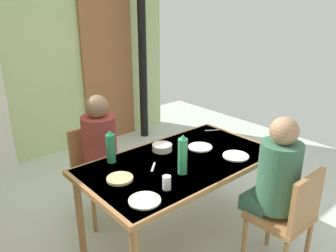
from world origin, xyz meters
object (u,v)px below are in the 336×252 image
object	(u,v)px
person_near_diner	(277,174)
water_bottle_green_far	(183,155)
chair_near_diner	(289,216)
chair_far_diner	(95,167)
person_far_diner	(100,144)
serving_bowl_center	(162,147)
water_bottle_green_near	(111,147)
dining_table	(180,168)

from	to	relation	value
person_near_diner	water_bottle_green_far	xyz separation A→B (m)	(-0.48, 0.49, 0.12)
chair_near_diner	water_bottle_green_far	bearing A→B (deg)	127.25
chair_near_diner	chair_far_diner	world-z (taller)	same
person_far_diner	person_near_diner	bearing A→B (deg)	117.31
person_far_diner	serving_bowl_center	world-z (taller)	person_far_diner
chair_far_diner	person_near_diner	xyz separation A→B (m)	(0.68, -1.46, 0.28)
water_bottle_green_near	chair_far_diner	bearing A→B (deg)	78.96
person_near_diner	dining_table	bearing A→B (deg)	117.16
person_near_diner	person_far_diner	xyz separation A→B (m)	(-0.68, 1.33, 0.00)
person_near_diner	serving_bowl_center	bearing A→B (deg)	110.16
water_bottle_green_far	chair_far_diner	bearing A→B (deg)	102.06
dining_table	water_bottle_green_far	size ratio (longest dim) A/B	5.17
serving_bowl_center	chair_far_diner	bearing A→B (deg)	122.23
chair_far_diner	person_far_diner	distance (m)	0.31
dining_table	water_bottle_green_near	bearing A→B (deg)	142.61
dining_table	serving_bowl_center	distance (m)	0.26
chair_far_diner	water_bottle_green_far	world-z (taller)	water_bottle_green_far
chair_far_diner	person_near_diner	size ratio (longest dim) A/B	1.13
water_bottle_green_far	person_far_diner	bearing A→B (deg)	103.95
dining_table	chair_far_diner	bearing A→B (deg)	113.31
dining_table	serving_bowl_center	size ratio (longest dim) A/B	9.40
water_bottle_green_near	dining_table	bearing A→B (deg)	-37.39
water_bottle_green_near	serving_bowl_center	xyz separation A→B (m)	(0.45, -0.09, -0.10)
chair_near_diner	chair_far_diner	size ratio (longest dim) A/B	1.00
water_bottle_green_near	serving_bowl_center	bearing A→B (deg)	-12.04
dining_table	chair_far_diner	distance (m)	0.89
serving_bowl_center	dining_table	bearing A→B (deg)	-92.29
water_bottle_green_near	serving_bowl_center	size ratio (longest dim) A/B	1.57
chair_far_diner	person_far_diner	world-z (taller)	person_far_diner
chair_near_diner	water_bottle_green_near	size ratio (longest dim) A/B	3.26
dining_table	person_far_diner	world-z (taller)	person_far_diner
serving_bowl_center	person_near_diner	bearing A→B (deg)	-69.84
chair_far_diner	person_near_diner	distance (m)	1.64
person_near_diner	water_bottle_green_near	bearing A→B (deg)	127.92
person_near_diner	water_bottle_green_far	distance (m)	0.70
person_near_diner	water_bottle_green_near	distance (m)	1.27
water_bottle_green_near	water_bottle_green_far	size ratio (longest dim) A/B	0.87
water_bottle_green_far	serving_bowl_center	xyz separation A→B (m)	(0.15, 0.41, -0.12)
chair_far_diner	water_bottle_green_far	bearing A→B (deg)	102.06
chair_far_diner	water_bottle_green_far	xyz separation A→B (m)	(0.21, -0.97, 0.41)
chair_far_diner	serving_bowl_center	distance (m)	0.72
water_bottle_green_far	serving_bowl_center	world-z (taller)	water_bottle_green_far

